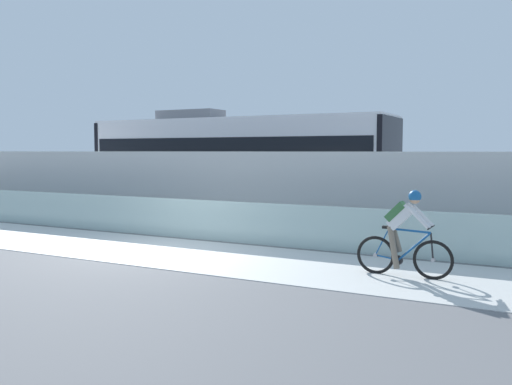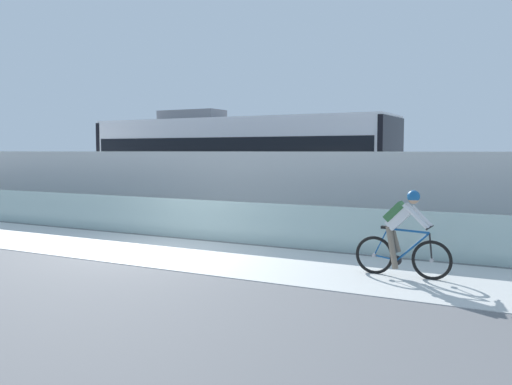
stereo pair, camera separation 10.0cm
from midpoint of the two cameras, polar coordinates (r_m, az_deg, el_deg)
ground_plane at (r=13.10m, az=-10.45°, el=-5.94°), size 200.00×200.00×0.00m
bike_path_deck at (r=13.10m, az=-10.45°, el=-5.91°), size 32.00×3.20×0.01m
glass_parapet at (r=14.50m, az=-5.94°, el=-2.82°), size 32.00×0.05×1.04m
concrete_barrier_wall at (r=15.96m, az=-2.36°, el=0.13°), size 32.00×0.36×2.30m
tram_rail_near at (r=18.25m, az=1.58°, el=-2.96°), size 32.00×0.08×0.01m
tram_rail_far at (r=19.54m, az=3.44°, el=-2.48°), size 32.00×0.08×0.01m
tram at (r=19.58m, az=-2.16°, el=3.08°), size 11.06×2.54×3.81m
cyclist_on_bike at (r=10.47m, az=14.77°, el=-4.15°), size 1.77×0.58×1.61m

